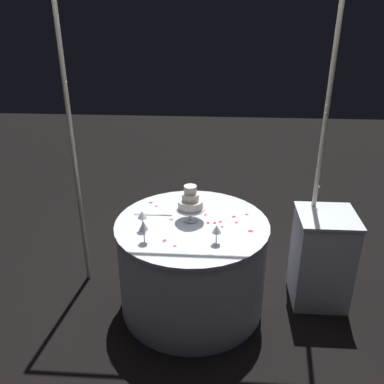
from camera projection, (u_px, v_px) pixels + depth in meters
name	position (u px, v px, depth m)	size (l,w,h in m)	color
ground_plane	(192.00, 303.00, 3.44)	(12.00, 12.00, 0.00)	black
decorative_arch	(195.00, 106.00, 3.04)	(1.96, 0.05, 2.48)	#B7B29E
main_table	(192.00, 265.00, 3.28)	(1.17, 1.17, 0.76)	silver
side_table	(321.00, 258.00, 3.34)	(0.45, 0.45, 0.79)	silver
tiered_cake	(190.00, 202.00, 3.08)	(0.22, 0.22, 0.29)	silver
wine_glass_0	(217.00, 230.00, 2.81)	(0.07, 0.07, 0.14)	silver
wine_glass_1	(144.00, 226.00, 2.82)	(0.06, 0.06, 0.16)	silver
wine_glass_2	(142.00, 216.00, 2.97)	(0.07, 0.07, 0.15)	silver
cake_knife	(156.00, 214.00, 3.23)	(0.30, 0.02, 0.01)	silver
rose_petal_0	(164.00, 241.00, 2.89)	(0.04, 0.03, 0.00)	#E02D47
rose_petal_1	(214.00, 233.00, 2.98)	(0.03, 0.02, 0.00)	#E02D47
rose_petal_2	(236.00, 222.00, 3.12)	(0.03, 0.02, 0.00)	#E02D47
rose_petal_3	(220.00, 222.00, 3.13)	(0.03, 0.02, 0.00)	#E02D47
rose_petal_4	(185.00, 199.00, 3.49)	(0.03, 0.02, 0.00)	#E02D47
rose_petal_5	(175.00, 246.00, 2.82)	(0.02, 0.02, 0.00)	#E02D47
rose_petal_6	(151.00, 202.00, 3.43)	(0.04, 0.02, 0.00)	#E02D47
rose_petal_7	(156.00, 206.00, 3.37)	(0.03, 0.02, 0.00)	#E02D47
rose_petal_8	(251.00, 231.00, 3.01)	(0.04, 0.03, 0.00)	#E02D47
rose_petal_9	(247.00, 214.00, 3.24)	(0.03, 0.02, 0.00)	#E02D47
rose_petal_10	(206.00, 215.00, 3.23)	(0.03, 0.02, 0.00)	#E02D47
rose_petal_11	(215.00, 223.00, 3.12)	(0.03, 0.02, 0.00)	#E02D47
rose_petal_12	(171.00, 219.00, 3.16)	(0.03, 0.02, 0.00)	#E02D47
rose_petal_13	(234.00, 217.00, 3.20)	(0.03, 0.02, 0.00)	#E02D47
rose_petal_14	(222.00, 227.00, 3.06)	(0.03, 0.02, 0.00)	#E02D47
rose_petal_15	(208.00, 223.00, 3.12)	(0.03, 0.02, 0.00)	#E02D47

